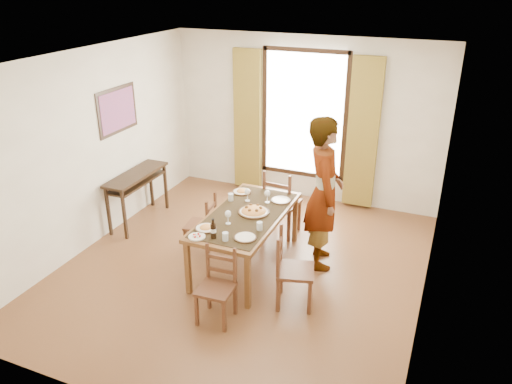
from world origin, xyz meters
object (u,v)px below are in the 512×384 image
at_px(man, 324,193).
at_px(dining_table, 246,218).
at_px(console_table, 137,180).
at_px(pasta_platter, 254,209).

bearing_deg(man, dining_table, 96.71).
height_order(console_table, pasta_platter, pasta_platter).
xyz_separation_m(man, pasta_platter, (-0.80, -0.39, -0.20)).
bearing_deg(man, pasta_platter, 95.53).
xyz_separation_m(console_table, man, (2.92, -0.07, 0.32)).
relative_size(dining_table, pasta_platter, 4.53).
relative_size(console_table, pasta_platter, 3.00).
bearing_deg(dining_table, man, 27.14).
xyz_separation_m(dining_table, pasta_platter, (0.08, 0.06, 0.12)).
distance_m(console_table, man, 2.94).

